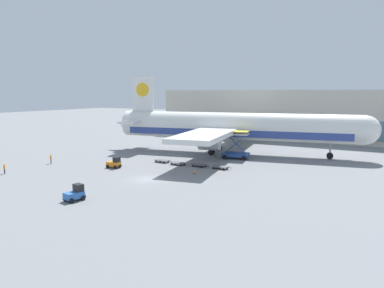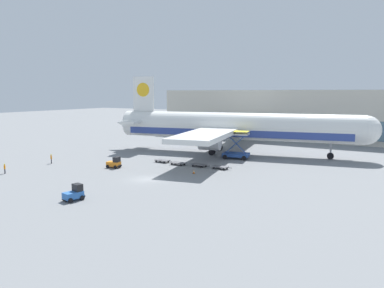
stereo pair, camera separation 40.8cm
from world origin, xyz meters
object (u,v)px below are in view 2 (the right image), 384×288
object	(u,v)px
scissor_lift_loader	(236,148)
baggage_tug_mid	(74,193)
baggage_dolly_third	(199,165)
ground_crew_near	(51,158)
baggage_dolly_trail	(220,167)
ground_crew_far	(5,168)
baggage_dolly_lead	(162,160)
baggage_tug_foreground	(114,163)
traffic_cone_near	(194,172)
baggage_dolly_second	(178,163)
airplane_main	(231,127)

from	to	relation	value
scissor_lift_loader	baggage_tug_mid	distance (m)	37.93
baggage_dolly_third	ground_crew_near	distance (m)	28.09
baggage_dolly_trail	ground_crew_far	world-z (taller)	ground_crew_far
baggage_dolly_trail	ground_crew_near	bearing A→B (deg)	-155.15
baggage_tug_mid	baggage_dolly_lead	xyz separation A→B (m)	(-5.26, 26.49, -0.49)
baggage_dolly_lead	baggage_tug_mid	bearing A→B (deg)	-75.31
baggage_dolly_third	ground_crew_near	world-z (taller)	ground_crew_near
baggage_tug_foreground	ground_crew_near	xyz separation A→B (m)	(-13.04, -3.03, 0.17)
ground_crew_near	traffic_cone_near	bearing A→B (deg)	43.73
baggage_dolly_lead	ground_crew_near	distance (m)	20.93
ground_crew_far	baggage_tug_mid	bearing A→B (deg)	29.31
baggage_dolly_second	baggage_dolly_trail	xyz separation A→B (m)	(8.37, 0.63, 0.00)
baggage_dolly_trail	ground_crew_far	distance (m)	36.15
baggage_dolly_second	ground_crew_near	size ratio (longest dim) A/B	2.10
ground_crew_far	baggage_dolly_second	bearing A→B (deg)	87.37
ground_crew_far	traffic_cone_near	bearing A→B (deg)	72.64
baggage_dolly_lead	baggage_dolly_third	size ratio (longest dim) A/B	1.00
traffic_cone_near	baggage_dolly_trail	bearing A→B (deg)	69.45
baggage_dolly_third	ground_crew_far	distance (m)	32.84
scissor_lift_loader	ground_crew_far	bearing A→B (deg)	-140.93
baggage_tug_foreground	baggage_dolly_second	size ratio (longest dim) A/B	0.71
scissor_lift_loader	baggage_dolly_second	distance (m)	13.48
airplane_main	scissor_lift_loader	distance (m)	7.22
scissor_lift_loader	baggage_dolly_second	world-z (taller)	scissor_lift_loader
baggage_tug_foreground	baggage_dolly_second	world-z (taller)	baggage_tug_foreground
baggage_dolly_lead	baggage_dolly_third	distance (m)	8.22
baggage_tug_foreground	baggage_dolly_trail	size ratio (longest dim) A/B	0.71
airplane_main	scissor_lift_loader	world-z (taller)	airplane_main
baggage_dolly_lead	baggage_dolly_second	distance (m)	4.08
baggage_tug_foreground	airplane_main	bearing A→B (deg)	56.31
baggage_tug_mid	baggage_dolly_second	size ratio (longest dim) A/B	0.71
baggage_tug_foreground	baggage_dolly_trail	distance (m)	18.82
scissor_lift_loader	traffic_cone_near	size ratio (longest dim) A/B	7.85
baggage_dolly_trail	traffic_cone_near	distance (m)	5.99
baggage_tug_mid	baggage_dolly_trail	world-z (taller)	baggage_tug_mid
scissor_lift_loader	ground_crew_near	world-z (taller)	scissor_lift_loader
baggage_dolly_third	traffic_cone_near	xyz separation A→B (m)	(2.09, -5.55, -0.03)
baggage_dolly_trail	ground_crew_near	size ratio (longest dim) A/B	2.10
baggage_dolly_lead	ground_crew_near	bearing A→B (deg)	-142.63
baggage_dolly_lead	baggage_dolly_trail	distance (m)	12.40
baggage_tug_foreground	ground_crew_far	size ratio (longest dim) A/B	1.58
baggage_tug_foreground	baggage_dolly_trail	bearing A→B (deg)	18.08
baggage_tug_mid	ground_crew_near	size ratio (longest dim) A/B	1.50
airplane_main	baggage_dolly_third	bearing A→B (deg)	-96.76
baggage_dolly_lead	traffic_cone_near	world-z (taller)	traffic_cone_near
baggage_dolly_second	ground_crew_near	xyz separation A→B (m)	(-21.39, -11.02, 0.66)
scissor_lift_loader	baggage_tug_mid	xyz separation A→B (m)	(-5.23, -37.55, -1.25)
baggage_tug_mid	traffic_cone_near	world-z (taller)	baggage_tug_mid
traffic_cone_near	baggage_tug_mid	bearing A→B (deg)	-103.59
airplane_main	scissor_lift_loader	size ratio (longest dim) A/B	10.12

